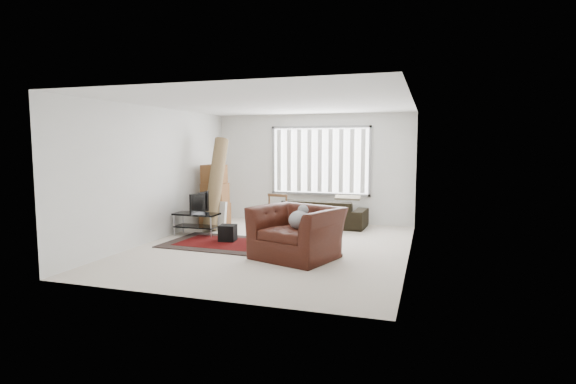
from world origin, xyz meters
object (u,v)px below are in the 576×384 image
object	(u,v)px
moving_boxes	(215,198)
side_chair	(273,214)
tv_stand	(196,219)
armchair	(297,229)
sofa	(320,209)

from	to	relation	value
moving_boxes	side_chair	bearing A→B (deg)	-25.95
tv_stand	moving_boxes	distance (m)	1.16
moving_boxes	armchair	distance (m)	3.58
tv_stand	side_chair	bearing A→B (deg)	7.92
side_chair	armchair	bearing A→B (deg)	-47.64
tv_stand	side_chair	world-z (taller)	side_chair
side_chair	moving_boxes	bearing A→B (deg)	163.37
tv_stand	armchair	distance (m)	2.88
side_chair	armchair	xyz separation A→B (m)	(0.94, -1.45, 0.01)
tv_stand	sofa	xyz separation A→B (m)	(2.28, 1.87, 0.07)
sofa	armchair	size ratio (longest dim) A/B	1.31
tv_stand	sofa	distance (m)	2.95
moving_boxes	sofa	distance (m)	2.53
moving_boxes	side_chair	world-z (taller)	moving_boxes
moving_boxes	sofa	size ratio (longest dim) A/B	0.67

